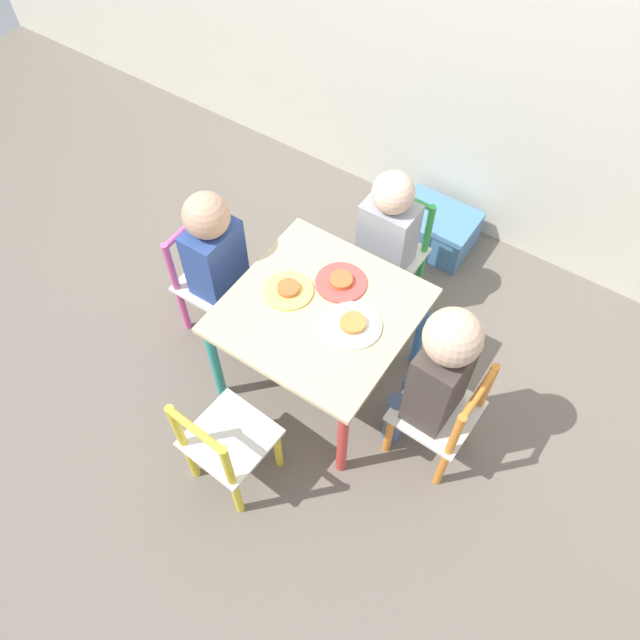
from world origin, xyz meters
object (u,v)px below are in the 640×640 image
(child_right, at_px, (437,374))
(child_left, at_px, (218,257))
(child_back, at_px, (386,236))
(plate_right, at_px, (353,325))
(chair_orange, at_px, (442,416))
(plate_back, at_px, (341,282))
(storage_bin, at_px, (434,228))
(plate_left, at_px, (288,290))
(chair_yellow, at_px, (226,445))
(kids_table, at_px, (320,319))
(chair_pink, at_px, (212,282))
(chair_green, at_px, (391,255))

(child_right, bearing_deg, child_left, -88.76)
(child_back, height_order, plate_right, child_back)
(chair_orange, relative_size, plate_back, 2.81)
(plate_right, height_order, plate_back, same)
(plate_back, xyz_separation_m, storage_bin, (0.03, 0.75, -0.37))
(child_right, height_order, plate_left, child_right)
(chair_yellow, xyz_separation_m, plate_right, (0.16, 0.51, 0.21))
(kids_table, xyz_separation_m, child_back, (0.00, 0.45, 0.02))
(child_back, distance_m, plate_left, 0.47)
(child_left, height_order, plate_back, child_left)
(plate_right, xyz_separation_m, plate_back, (-0.13, 0.13, -0.00))
(kids_table, relative_size, plate_right, 3.17)
(child_right, distance_m, plate_back, 0.47)
(chair_orange, xyz_separation_m, child_left, (-0.95, 0.02, 0.18))
(chair_yellow, distance_m, child_left, 0.68)
(child_left, height_order, plate_right, child_left)
(chair_yellow, bearing_deg, child_back, -88.47)
(chair_pink, relative_size, child_right, 0.65)
(chair_yellow, xyz_separation_m, plate_back, (0.03, 0.64, 0.21))
(chair_pink, height_order, chair_yellow, same)
(child_left, distance_m, plate_left, 0.32)
(child_right, relative_size, child_back, 1.11)
(child_back, relative_size, plate_left, 4.05)
(kids_table, height_order, child_left, child_left)
(chair_pink, height_order, plate_left, chair_pink)
(chair_yellow, height_order, child_left, child_left)
(chair_pink, relative_size, child_left, 0.71)
(child_back, height_order, plate_left, child_back)
(chair_pink, distance_m, child_back, 0.70)
(chair_pink, xyz_separation_m, chair_yellow, (0.47, -0.50, 0.00))
(child_right, xyz_separation_m, plate_right, (-0.32, 0.02, -0.01))
(chair_pink, bearing_deg, kids_table, -90.00)
(plate_right, bearing_deg, chair_green, 104.03)
(kids_table, relative_size, chair_pink, 1.21)
(chair_yellow, relative_size, plate_left, 2.95)
(chair_orange, distance_m, storage_bin, 1.03)
(chair_pink, distance_m, storage_bin, 1.05)
(kids_table, height_order, child_back, child_back)
(child_right, bearing_deg, storage_bin, -152.89)
(child_right, relative_size, plate_left, 4.51)
(kids_table, relative_size, child_right, 0.79)
(child_back, xyz_separation_m, plate_left, (-0.13, -0.45, 0.05))
(chair_yellow, relative_size, child_left, 0.71)
(kids_table, xyz_separation_m, child_left, (-0.45, -0.00, 0.04))
(plate_right, height_order, storage_bin, plate_right)
(chair_pink, height_order, storage_bin, chair_pink)
(chair_green, bearing_deg, child_right, -49.31)
(child_left, bearing_deg, child_back, -45.41)
(plate_left, bearing_deg, child_left, -179.61)
(chair_pink, distance_m, plate_left, 0.43)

